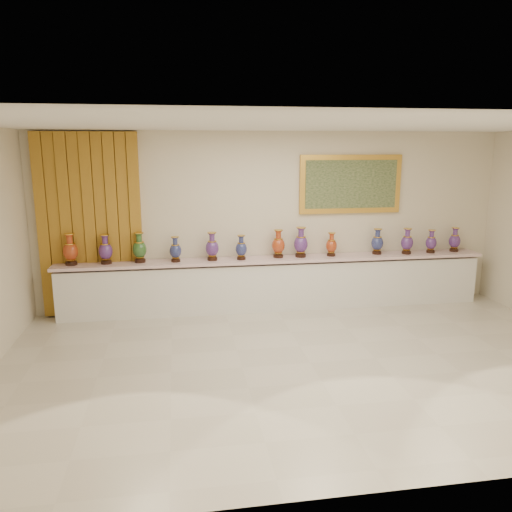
{
  "coord_description": "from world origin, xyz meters",
  "views": [
    {
      "loc": [
        -1.64,
        -5.84,
        2.74
      ],
      "look_at": [
        -0.44,
        1.7,
        1.07
      ],
      "focal_mm": 35.0,
      "sensor_mm": 36.0,
      "label": 1
    }
  ],
  "objects": [
    {
      "name": "ground",
      "position": [
        0.0,
        0.0,
        0.0
      ],
      "size": [
        8.0,
        8.0,
        0.0
      ],
      "primitive_type": "plane",
      "color": "beige",
      "rests_on": "ground"
    },
    {
      "name": "room",
      "position": [
        -2.33,
        2.44,
        1.6
      ],
      "size": [
        8.0,
        8.0,
        8.0
      ],
      "color": "beige",
      "rests_on": "ground"
    },
    {
      "name": "counter",
      "position": [
        0.0,
        2.27,
        0.44
      ],
      "size": [
        7.28,
        0.48,
        0.9
      ],
      "color": "white",
      "rests_on": "ground"
    },
    {
      "name": "vase_0",
      "position": [
        -3.33,
        2.26,
        1.13
      ],
      "size": [
        0.29,
        0.29,
        0.51
      ],
      "rotation": [
        0.0,
        0.0,
        -0.25
      ],
      "color": "black",
      "rests_on": "counter"
    },
    {
      "name": "vase_1",
      "position": [
        -2.79,
        2.26,
        1.11
      ],
      "size": [
        0.28,
        0.28,
        0.48
      ],
      "rotation": [
        0.0,
        0.0,
        -0.3
      ],
      "color": "black",
      "rests_on": "counter"
    },
    {
      "name": "vase_2",
      "position": [
        -2.26,
        2.29,
        1.12
      ],
      "size": [
        0.23,
        0.23,
        0.49
      ],
      "rotation": [
        0.0,
        0.0,
        0.03
      ],
      "color": "black",
      "rests_on": "counter"
    },
    {
      "name": "vase_3",
      "position": [
        -1.69,
        2.23,
        1.09
      ],
      "size": [
        0.26,
        0.26,
        0.42
      ],
      "rotation": [
        0.0,
        0.0,
        -0.43
      ],
      "color": "black",
      "rests_on": "counter"
    },
    {
      "name": "vase_4",
      "position": [
        -1.09,
        2.25,
        1.11
      ],
      "size": [
        0.28,
        0.28,
        0.47
      ],
      "rotation": [
        0.0,
        0.0,
        0.35
      ],
      "color": "black",
      "rests_on": "counter"
    },
    {
      "name": "vase_5",
      "position": [
        -0.6,
        2.23,
        1.08
      ],
      "size": [
        0.25,
        0.25,
        0.41
      ],
      "rotation": [
        0.0,
        0.0,
        0.37
      ],
      "color": "black",
      "rests_on": "counter"
    },
    {
      "name": "vase_6",
      "position": [
        0.04,
        2.29,
        1.11
      ],
      "size": [
        0.29,
        0.29,
        0.48
      ],
      "rotation": [
        0.0,
        0.0,
        0.39
      ],
      "color": "black",
      "rests_on": "counter"
    },
    {
      "name": "vase_7",
      "position": [
        0.42,
        2.26,
        1.13
      ],
      "size": [
        0.25,
        0.25,
        0.51
      ],
      "rotation": [
        0.0,
        0.0,
        -0.07
      ],
      "color": "black",
      "rests_on": "counter"
    },
    {
      "name": "vase_8",
      "position": [
        0.96,
        2.26,
        1.08
      ],
      "size": [
        0.21,
        0.21,
        0.41
      ],
      "rotation": [
        0.0,
        0.0,
        -0.1
      ],
      "color": "black",
      "rests_on": "counter"
    },
    {
      "name": "vase_9",
      "position": [
        1.8,
        2.29,
        1.1
      ],
      "size": [
        0.23,
        0.23,
        0.45
      ],
      "rotation": [
        0.0,
        0.0,
        0.12
      ],
      "color": "black",
      "rests_on": "counter"
    },
    {
      "name": "vase_10",
      "position": [
        2.33,
        2.22,
        1.1
      ],
      "size": [
        0.27,
        0.27,
        0.45
      ],
      "rotation": [
        0.0,
        0.0,
        0.39
      ],
      "color": "black",
      "rests_on": "counter"
    },
    {
      "name": "vase_11",
      "position": [
        2.79,
        2.24,
        1.08
      ],
      "size": [
        0.24,
        0.24,
        0.41
      ],
      "rotation": [
        0.0,
        0.0,
        -0.35
      ],
      "color": "black",
      "rests_on": "counter"
    },
    {
      "name": "vase_12",
      "position": [
        3.27,
        2.28,
        1.09
      ],
      "size": [
        0.25,
        0.25,
        0.43
      ],
      "rotation": [
        0.0,
        0.0,
        0.33
      ],
      "color": "black",
      "rests_on": "counter"
    }
  ]
}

